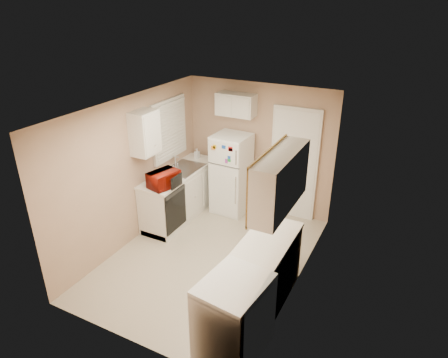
% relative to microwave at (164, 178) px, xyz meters
% --- Properties ---
extents(floor, '(3.80, 3.80, 0.00)m').
position_rel_microwave_xyz_m(floor, '(0.98, -0.27, -1.05)').
color(floor, beige).
rests_on(floor, ground).
extents(ceiling, '(3.80, 3.80, 0.00)m').
position_rel_microwave_xyz_m(ceiling, '(0.98, -0.27, 1.35)').
color(ceiling, white).
rests_on(ceiling, floor).
extents(wall_left, '(3.80, 3.80, 0.00)m').
position_rel_microwave_xyz_m(wall_left, '(-0.42, -0.27, 0.15)').
color(wall_left, tan).
rests_on(wall_left, floor).
extents(wall_right, '(3.80, 3.80, 0.00)m').
position_rel_microwave_xyz_m(wall_right, '(2.38, -0.27, 0.15)').
color(wall_right, tan).
rests_on(wall_right, floor).
extents(wall_back, '(2.80, 2.80, 0.00)m').
position_rel_microwave_xyz_m(wall_back, '(0.98, 1.63, 0.15)').
color(wall_back, tan).
rests_on(wall_back, floor).
extents(wall_front, '(2.80, 2.80, 0.00)m').
position_rel_microwave_xyz_m(wall_front, '(0.98, -2.17, 0.15)').
color(wall_front, tan).
rests_on(wall_front, floor).
extents(left_counter, '(0.60, 1.80, 0.90)m').
position_rel_microwave_xyz_m(left_counter, '(-0.12, 0.63, -0.60)').
color(left_counter, silver).
rests_on(left_counter, floor).
extents(dishwasher, '(0.03, 0.58, 0.72)m').
position_rel_microwave_xyz_m(dishwasher, '(0.17, 0.03, -0.56)').
color(dishwasher, black).
rests_on(dishwasher, floor).
extents(sink, '(0.54, 0.74, 0.16)m').
position_rel_microwave_xyz_m(sink, '(-0.12, 0.78, -0.19)').
color(sink, gray).
rests_on(sink, left_counter).
extents(microwave, '(0.54, 0.38, 0.32)m').
position_rel_microwave_xyz_m(microwave, '(0.00, 0.00, 0.00)').
color(microwave, maroon).
rests_on(microwave, left_counter).
extents(soap_bottle, '(0.10, 0.10, 0.19)m').
position_rel_microwave_xyz_m(soap_bottle, '(-0.17, 1.34, -0.05)').
color(soap_bottle, silver).
rests_on(soap_bottle, left_counter).
extents(window_blinds, '(0.10, 0.98, 1.08)m').
position_rel_microwave_xyz_m(window_blinds, '(-0.38, 0.78, 0.55)').
color(window_blinds, silver).
rests_on(window_blinds, wall_left).
extents(upper_cabinet_left, '(0.30, 0.45, 0.70)m').
position_rel_microwave_xyz_m(upper_cabinet_left, '(-0.27, -0.05, 0.75)').
color(upper_cabinet_left, silver).
rests_on(upper_cabinet_left, wall_left).
extents(refrigerator, '(0.65, 0.63, 1.51)m').
position_rel_microwave_xyz_m(refrigerator, '(0.61, 1.25, -0.30)').
color(refrigerator, white).
rests_on(refrigerator, floor).
extents(cabinet_over_fridge, '(0.70, 0.30, 0.40)m').
position_rel_microwave_xyz_m(cabinet_over_fridge, '(0.58, 1.48, 0.95)').
color(cabinet_over_fridge, silver).
rests_on(cabinet_over_fridge, wall_back).
extents(interior_door, '(0.86, 0.06, 2.08)m').
position_rel_microwave_xyz_m(interior_door, '(1.68, 1.59, -0.03)').
color(interior_door, white).
rests_on(interior_door, floor).
extents(right_counter, '(0.60, 2.00, 0.90)m').
position_rel_microwave_xyz_m(right_counter, '(2.08, -1.07, -0.60)').
color(right_counter, silver).
rests_on(right_counter, floor).
extents(stove, '(0.74, 0.87, 0.97)m').
position_rel_microwave_xyz_m(stove, '(2.10, -1.71, -0.56)').
color(stove, white).
rests_on(stove, floor).
extents(upper_cabinet_right, '(0.30, 1.20, 0.70)m').
position_rel_microwave_xyz_m(upper_cabinet_right, '(2.23, -0.77, 0.75)').
color(upper_cabinet_right, silver).
rests_on(upper_cabinet_right, wall_right).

